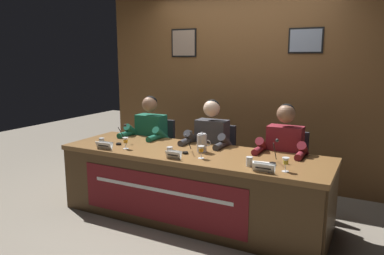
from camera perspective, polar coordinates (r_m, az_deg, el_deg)
name	(u,v)px	position (r m, az deg, el deg)	size (l,w,h in m)	color
ground_plane	(192,217)	(4.06, 0.00, -13.65)	(12.00, 12.00, 0.00)	gray
wall_back_panelled	(241,86)	(5.01, 7.55, 6.40)	(4.02, 0.14, 2.60)	brown
conference_table	(187,175)	(3.79, -0.82, -7.43)	(2.82, 0.87, 0.73)	brown
chair_left	(157,155)	(4.82, -5.49, -4.31)	(0.44, 0.44, 0.89)	black
panelist_left	(148,138)	(4.59, -6.89, -1.56)	(0.51, 0.48, 1.21)	black
nameplate_left	(104,145)	(4.00, -13.43, -2.72)	(0.20, 0.06, 0.08)	white
juice_glass_left	(126,141)	(3.95, -10.27, -2.07)	(0.06, 0.06, 0.12)	white
water_cup_left	(102,142)	(4.17, -13.83, -2.22)	(0.06, 0.06, 0.08)	silver
microphone_left	(121,138)	(4.18, -10.97, -1.54)	(0.06, 0.17, 0.22)	black
chair_center	(216,164)	(4.43, 3.71, -5.62)	(0.44, 0.44, 0.89)	black
panelist_center	(209,145)	(4.19, 2.66, -2.70)	(0.51, 0.48, 1.21)	black
nameplate_center	(174,155)	(3.53, -2.86, -4.24)	(0.15, 0.06, 0.08)	white
juice_glass_center	(201,150)	(3.52, 1.43, -3.48)	(0.06, 0.06, 0.12)	white
water_cup_center	(170,152)	(3.66, -3.48, -3.74)	(0.06, 0.06, 0.08)	silver
microphone_center	(187,146)	(3.73, -0.74, -2.84)	(0.06, 0.17, 0.22)	black
chair_right	(286,174)	(4.18, 14.37, -6.96)	(0.44, 0.44, 0.89)	black
panelist_right	(283,154)	(3.92, 13.89, -3.95)	(0.51, 0.48, 1.21)	black
nameplate_right	(264,168)	(3.18, 11.07, -6.14)	(0.19, 0.06, 0.08)	white
juice_glass_right	(286,162)	(3.22, 14.33, -5.19)	(0.06, 0.06, 0.12)	white
water_cup_right	(249,162)	(3.33, 8.89, -5.31)	(0.06, 0.06, 0.08)	silver
microphone_right	(274,156)	(3.44, 12.62, -4.29)	(0.06, 0.17, 0.22)	black
water_pitcher_central	(202,143)	(3.77, 1.56, -2.40)	(0.15, 0.10, 0.21)	silver
document_stack_right	(261,164)	(3.40, 10.65, -5.61)	(0.23, 0.18, 0.01)	white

